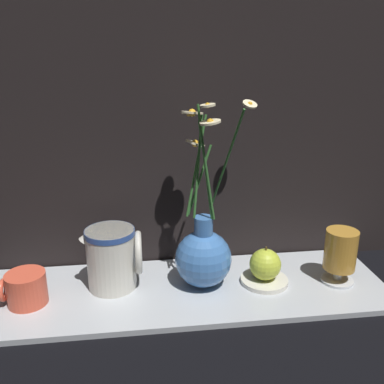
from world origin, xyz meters
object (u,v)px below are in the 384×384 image
at_px(yellow_mug, 25,288).
at_px(tea_glass, 340,252).
at_px(ceramic_pitcher, 113,256).
at_px(vase_with_flowers, 203,253).
at_px(orange_fruit, 266,265).

height_order(yellow_mug, tea_glass, tea_glass).
relative_size(yellow_mug, ceramic_pitcher, 0.62).
xyz_separation_m(yellow_mug, tea_glass, (0.67, -0.00, 0.04)).
bearing_deg(vase_with_flowers, ceramic_pitcher, 175.19).
xyz_separation_m(vase_with_flowers, tea_glass, (0.30, -0.03, -0.00)).
xyz_separation_m(vase_with_flowers, ceramic_pitcher, (-0.19, 0.02, -0.00)).
bearing_deg(ceramic_pitcher, vase_with_flowers, -4.81).
bearing_deg(ceramic_pitcher, tea_glass, -5.20).
distance_m(yellow_mug, ceramic_pitcher, 0.18).
distance_m(tea_glass, orange_fruit, 0.17).
height_order(vase_with_flowers, orange_fruit, vase_with_flowers).
bearing_deg(yellow_mug, tea_glass, -0.07).
distance_m(ceramic_pitcher, tea_glass, 0.49).
bearing_deg(yellow_mug, vase_with_flowers, 4.29).
bearing_deg(tea_glass, yellow_mug, 179.93).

